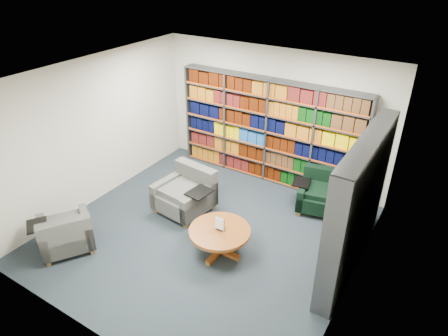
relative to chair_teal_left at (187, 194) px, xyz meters
The scene contains 7 objects.
room_shell 1.37m from the chair_teal_left, 32.12° to the right, with size 5.02×5.02×2.82m.
bookshelf_back 2.16m from the chair_teal_left, 68.64° to the left, with size 4.00×0.28×2.20m.
bookshelf_right 3.17m from the chair_teal_left, ahead, with size 0.28×2.50×2.20m.
chair_teal_left is the anchor object (origin of this frame).
chair_green_right 2.58m from the chair_teal_left, 33.30° to the left, with size 1.04×0.96×0.74m.
chair_teal_front 2.26m from the chair_teal_left, 115.80° to the right, with size 1.13×1.13×0.75m.
coffee_table 1.43m from the chair_teal_left, 32.02° to the right, with size 1.00×1.00×0.71m.
Camera 1 is at (3.24, -4.61, 4.47)m, focal length 32.00 mm.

